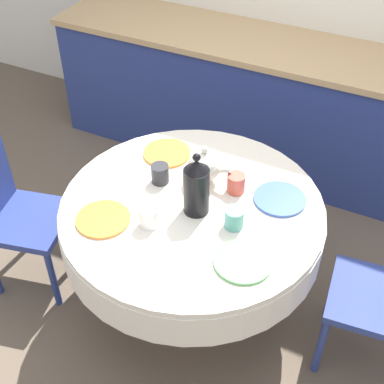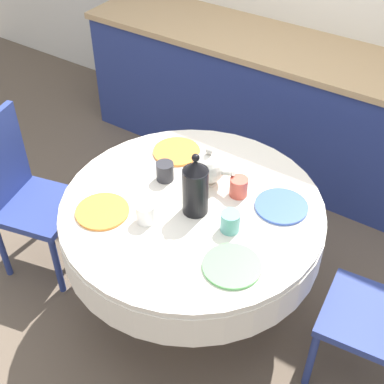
{
  "view_description": "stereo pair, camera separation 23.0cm",
  "coord_description": "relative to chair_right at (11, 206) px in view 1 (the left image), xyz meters",
  "views": [
    {
      "loc": [
        0.81,
        -1.65,
        2.4
      ],
      "look_at": [
        0.0,
        0.0,
        0.8
      ],
      "focal_mm": 50.0,
      "sensor_mm": 36.0,
      "label": 1
    },
    {
      "loc": [
        1.01,
        -1.54,
        2.4
      ],
      "look_at": [
        0.0,
        0.0,
        0.8
      ],
      "focal_mm": 50.0,
      "sensor_mm": 36.0,
      "label": 2
    }
  ],
  "objects": [
    {
      "name": "ground_plane",
      "position": [
        0.95,
        0.22,
        -0.52
      ],
      "size": [
        12.0,
        12.0,
        0.0
      ],
      "primitive_type": "plane",
      "color": "brown"
    },
    {
      "name": "kitchen_counter",
      "position": [
        0.95,
        1.63,
        -0.07
      ],
      "size": [
        3.24,
        0.64,
        0.9
      ],
      "color": "navy",
      "rests_on": "ground_plane"
    },
    {
      "name": "dining_table",
      "position": [
        0.95,
        0.22,
        0.08
      ],
      "size": [
        1.25,
        1.25,
        0.72
      ],
      "color": "tan",
      "rests_on": "ground_plane"
    },
    {
      "name": "chair_right",
      "position": [
        0.0,
        0.0,
        0.0
      ],
      "size": [
        0.48,
        0.48,
        0.95
      ],
      "rotation": [
        0.0,
        0.0,
        -1.34
      ],
      "color": "navy",
      "rests_on": "ground_plane"
    },
    {
      "name": "plate_near_left",
      "position": [
        0.63,
        -0.05,
        0.21
      ],
      "size": [
        0.25,
        0.25,
        0.01
      ],
      "primitive_type": "cylinder",
      "color": "orange",
      "rests_on": "dining_table"
    },
    {
      "name": "cup_near_left",
      "position": [
        0.83,
        0.02,
        0.25
      ],
      "size": [
        0.09,
        0.09,
        0.09
      ],
      "primitive_type": "cylinder",
      "color": "white",
      "rests_on": "dining_table"
    },
    {
      "name": "plate_near_right",
      "position": [
        1.29,
        -0.01,
        0.21
      ],
      "size": [
        0.25,
        0.25,
        0.01
      ],
      "primitive_type": "cylinder",
      "color": "#5BA85B",
      "rests_on": "dining_table"
    },
    {
      "name": "cup_near_right",
      "position": [
        1.17,
        0.18,
        0.25
      ],
      "size": [
        0.09,
        0.09,
        0.09
      ],
      "primitive_type": "cylinder",
      "color": "#5BA39E",
      "rests_on": "dining_table"
    },
    {
      "name": "plate_far_left",
      "position": [
        0.66,
        0.51,
        0.21
      ],
      "size": [
        0.25,
        0.25,
        0.01
      ],
      "primitive_type": "cylinder",
      "color": "orange",
      "rests_on": "dining_table"
    },
    {
      "name": "cup_far_left",
      "position": [
        0.73,
        0.31,
        0.25
      ],
      "size": [
        0.09,
        0.09,
        0.09
      ],
      "primitive_type": "cylinder",
      "color": "#28282D",
      "rests_on": "dining_table"
    },
    {
      "name": "plate_far_right",
      "position": [
        1.3,
        0.43,
        0.21
      ],
      "size": [
        0.25,
        0.25,
        0.01
      ],
      "primitive_type": "cylinder",
      "color": "#3856AD",
      "rests_on": "dining_table"
    },
    {
      "name": "cup_far_right",
      "position": [
        1.09,
        0.4,
        0.25
      ],
      "size": [
        0.09,
        0.09,
        0.09
      ],
      "primitive_type": "cylinder",
      "color": "#CC4C3D",
      "rests_on": "dining_table"
    },
    {
      "name": "coffee_carafe",
      "position": [
        0.98,
        0.2,
        0.35
      ],
      "size": [
        0.12,
        0.12,
        0.32
      ],
      "color": "black",
      "rests_on": "dining_table"
    },
    {
      "name": "teapot",
      "position": [
        0.92,
        0.4,
        0.3
      ],
      "size": [
        0.22,
        0.16,
        0.21
      ],
      "color": "silver",
      "rests_on": "dining_table"
    }
  ]
}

